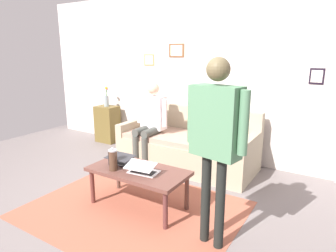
% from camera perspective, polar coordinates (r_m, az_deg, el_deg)
% --- Properties ---
extents(ground_plane, '(7.68, 7.68, 0.00)m').
position_cam_1_polar(ground_plane, '(3.42, -8.38, -16.21)').
color(ground_plane, slate).
extents(area_rug, '(2.29, 1.79, 0.01)m').
position_cam_1_polar(area_rug, '(3.45, -6.71, -15.79)').
color(area_rug, '#9F543F').
rests_on(area_rug, ground_plane).
extents(back_wall, '(7.04, 0.11, 2.70)m').
position_cam_1_polar(back_wall, '(4.85, 8.16, 9.62)').
color(back_wall, silver).
rests_on(back_wall, ground_plane).
extents(couch, '(2.07, 0.91, 0.88)m').
position_cam_1_polar(couch, '(4.56, 3.90, -3.99)').
color(couch, tan).
rests_on(couch, ground_plane).
extents(coffee_table, '(1.12, 0.57, 0.45)m').
position_cam_1_polar(coffee_table, '(3.35, -5.83, -9.21)').
color(coffee_table, brown).
rests_on(coffee_table, ground_plane).
extents(laptop_left, '(0.35, 0.30, 0.13)m').
position_cam_1_polar(laptop_left, '(3.21, -4.94, -8.47)').
color(laptop_left, silver).
rests_on(laptop_left, coffee_table).
extents(laptop_center, '(0.32, 0.33, 0.13)m').
position_cam_1_polar(laptop_center, '(3.47, -8.51, -6.72)').
color(laptop_center, '#28282D').
rests_on(laptop_center, coffee_table).
extents(french_press, '(0.11, 0.09, 0.27)m').
position_cam_1_polar(french_press, '(3.30, -10.64, -6.48)').
color(french_press, '#4C3323').
rests_on(french_press, coffee_table).
extents(side_shelf, '(0.42, 0.32, 0.71)m').
position_cam_1_polar(side_shelf, '(5.88, -11.69, 0.39)').
color(side_shelf, brown).
rests_on(side_shelf, ground_plane).
extents(flower_vase, '(0.10, 0.10, 0.39)m').
position_cam_1_polar(flower_vase, '(5.78, -11.91, 5.10)').
color(flower_vase, '#8F9FA5').
rests_on(flower_vase, side_shelf).
extents(person_standing, '(0.59, 0.27, 1.69)m').
position_cam_1_polar(person_standing, '(2.49, 9.26, -0.92)').
color(person_standing, black).
rests_on(person_standing, ground_plane).
extents(person_seated, '(0.55, 0.51, 1.28)m').
position_cam_1_polar(person_seated, '(4.53, -3.41, 1.47)').
color(person_seated, '#454943').
rests_on(person_seated, ground_plane).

